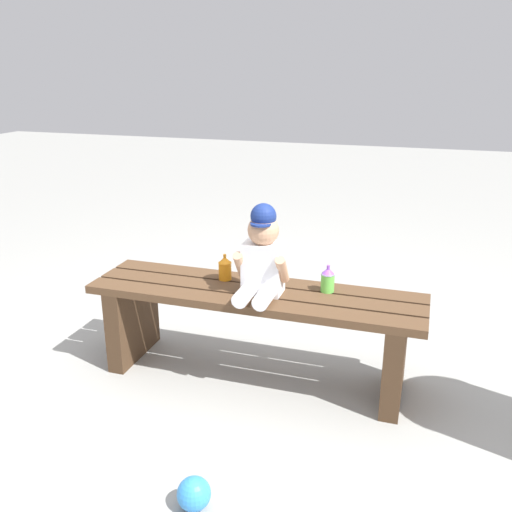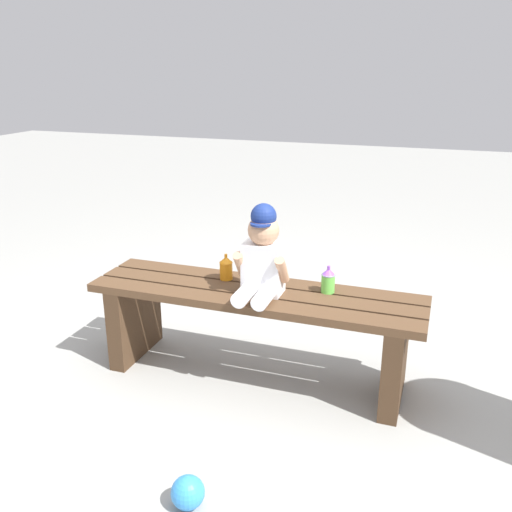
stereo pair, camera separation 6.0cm
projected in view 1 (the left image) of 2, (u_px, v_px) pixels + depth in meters
The scene contains 6 objects.
ground_plane at pixel (255, 375), 2.64m from camera, with size 16.00×16.00×0.00m, color #999993.
park_bench at pixel (255, 318), 2.55m from camera, with size 1.51×0.38×0.43m.
child_figure at pixel (262, 256), 2.40m from camera, with size 0.23×0.27×0.40m.
sippy_cup_left at pixel (225, 268), 2.60m from camera, with size 0.06×0.06×0.12m.
sippy_cup_right at pixel (328, 279), 2.46m from camera, with size 0.06×0.06×0.12m.
toy_ball at pixel (194, 494), 1.83m from camera, with size 0.11×0.11×0.11m, color #338CE5.
Camera 1 is at (0.71, -2.20, 1.40)m, focal length 39.13 mm.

